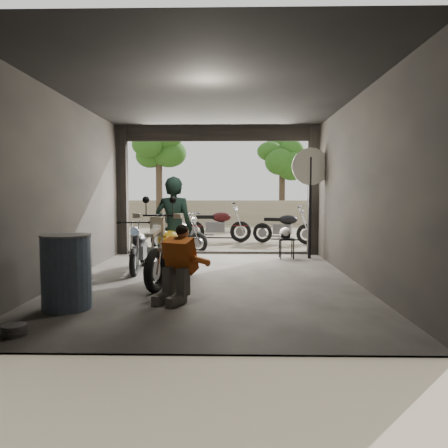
{
  "coord_description": "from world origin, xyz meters",
  "views": [
    {
      "loc": [
        0.39,
        -7.52,
        1.54
      ],
      "look_at": [
        0.22,
        0.6,
        0.97
      ],
      "focal_mm": 35.0,
      "sensor_mm": 36.0,
      "label": 1
    }
  ],
  "objects_px": {
    "outside_bike_b": "(217,222)",
    "helmet": "(285,233)",
    "stool": "(286,241)",
    "sign_post": "(310,184)",
    "left_bike": "(139,246)",
    "outside_bike_c": "(284,225)",
    "rider": "(174,229)",
    "mechanic": "(176,266)",
    "oil_drum": "(67,273)",
    "outside_bike_a": "(178,232)",
    "main_bike": "(172,248)"
  },
  "relations": [
    {
      "from": "outside_bike_b",
      "to": "helmet",
      "type": "height_order",
      "value": "outside_bike_b"
    },
    {
      "from": "stool",
      "to": "sign_post",
      "type": "height_order",
      "value": "sign_post"
    },
    {
      "from": "left_bike",
      "to": "sign_post",
      "type": "distance_m",
      "value": 4.2
    },
    {
      "from": "outside_bike_c",
      "to": "rider",
      "type": "xyz_separation_m",
      "value": [
        -2.61,
        -5.81,
        0.33
      ]
    },
    {
      "from": "outside_bike_c",
      "to": "mechanic",
      "type": "bearing_deg",
      "value": -179.12
    },
    {
      "from": "mechanic",
      "to": "oil_drum",
      "type": "xyz_separation_m",
      "value": [
        -1.39,
        -0.41,
        -0.03
      ]
    },
    {
      "from": "left_bike",
      "to": "outside_bike_a",
      "type": "bearing_deg",
      "value": 79.28
    },
    {
      "from": "outside_bike_b",
      "to": "sign_post",
      "type": "relative_size",
      "value": 0.72
    },
    {
      "from": "main_bike",
      "to": "helmet",
      "type": "bearing_deg",
      "value": 65.5
    },
    {
      "from": "left_bike",
      "to": "helmet",
      "type": "height_order",
      "value": "left_bike"
    },
    {
      "from": "outside_bike_b",
      "to": "mechanic",
      "type": "bearing_deg",
      "value": -178.8
    },
    {
      "from": "main_bike",
      "to": "left_bike",
      "type": "relative_size",
      "value": 1.23
    },
    {
      "from": "helmet",
      "to": "sign_post",
      "type": "height_order",
      "value": "sign_post"
    },
    {
      "from": "main_bike",
      "to": "stool",
      "type": "height_order",
      "value": "main_bike"
    },
    {
      "from": "stool",
      "to": "helmet",
      "type": "distance_m",
      "value": 0.21
    },
    {
      "from": "outside_bike_c",
      "to": "oil_drum",
      "type": "bearing_deg",
      "value": 172.89
    },
    {
      "from": "sign_post",
      "to": "left_bike",
      "type": "bearing_deg",
      "value": -154.32
    },
    {
      "from": "outside_bike_a",
      "to": "outside_bike_b",
      "type": "bearing_deg",
      "value": 4.28
    },
    {
      "from": "outside_bike_b",
      "to": "sign_post",
      "type": "distance_m",
      "value": 4.39
    },
    {
      "from": "rider",
      "to": "mechanic",
      "type": "bearing_deg",
      "value": 106.96
    },
    {
      "from": "left_bike",
      "to": "oil_drum",
      "type": "relative_size",
      "value": 1.52
    },
    {
      "from": "outside_bike_a",
      "to": "mechanic",
      "type": "height_order",
      "value": "mechanic"
    },
    {
      "from": "rider",
      "to": "outside_bike_c",
      "type": "bearing_deg",
      "value": -105.96
    },
    {
      "from": "mechanic",
      "to": "stool",
      "type": "relative_size",
      "value": 2.15
    },
    {
      "from": "outside_bike_a",
      "to": "sign_post",
      "type": "relative_size",
      "value": 0.59
    },
    {
      "from": "helmet",
      "to": "oil_drum",
      "type": "relative_size",
      "value": 0.28
    },
    {
      "from": "rider",
      "to": "helmet",
      "type": "height_order",
      "value": "rider"
    },
    {
      "from": "outside_bike_c",
      "to": "oil_drum",
      "type": "distance_m",
      "value": 8.62
    },
    {
      "from": "main_bike",
      "to": "left_bike",
      "type": "xyz_separation_m",
      "value": [
        -0.81,
        1.19,
        -0.11
      ]
    },
    {
      "from": "main_bike",
      "to": "left_bike",
      "type": "distance_m",
      "value": 1.44
    },
    {
      "from": "rider",
      "to": "main_bike",
      "type": "bearing_deg",
      "value": 97.32
    },
    {
      "from": "outside_bike_b",
      "to": "outside_bike_c",
      "type": "bearing_deg",
      "value": -96.51
    },
    {
      "from": "left_bike",
      "to": "stool",
      "type": "relative_size",
      "value": 3.06
    },
    {
      "from": "left_bike",
      "to": "rider",
      "type": "xyz_separation_m",
      "value": [
        0.81,
        -0.92,
        0.41
      ]
    },
    {
      "from": "stool",
      "to": "outside_bike_c",
      "type": "bearing_deg",
      "value": 84.33
    },
    {
      "from": "left_bike",
      "to": "mechanic",
      "type": "relative_size",
      "value": 1.42
    },
    {
      "from": "stool",
      "to": "outside_bike_b",
      "type": "bearing_deg",
      "value": 116.13
    },
    {
      "from": "outside_bike_c",
      "to": "helmet",
      "type": "relative_size",
      "value": 6.18
    },
    {
      "from": "outside_bike_c",
      "to": "rider",
      "type": "distance_m",
      "value": 6.37
    },
    {
      "from": "sign_post",
      "to": "outside_bike_b",
      "type": "bearing_deg",
      "value": 123.61
    },
    {
      "from": "left_bike",
      "to": "rider",
      "type": "height_order",
      "value": "rider"
    },
    {
      "from": "left_bike",
      "to": "mechanic",
      "type": "bearing_deg",
      "value": -69.81
    },
    {
      "from": "left_bike",
      "to": "rider",
      "type": "relative_size",
      "value": 0.82
    },
    {
      "from": "outside_bike_a",
      "to": "rider",
      "type": "height_order",
      "value": "rider"
    },
    {
      "from": "main_bike",
      "to": "rider",
      "type": "bearing_deg",
      "value": 102.51
    },
    {
      "from": "left_bike",
      "to": "outside_bike_b",
      "type": "distance_m",
      "value": 5.42
    },
    {
      "from": "outside_bike_b",
      "to": "outside_bike_a",
      "type": "bearing_deg",
      "value": 161.37
    },
    {
      "from": "helmet",
      "to": "oil_drum",
      "type": "distance_m",
      "value": 5.72
    },
    {
      "from": "outside_bike_c",
      "to": "sign_post",
      "type": "distance_m",
      "value": 3.42
    },
    {
      "from": "helmet",
      "to": "sign_post",
      "type": "relative_size",
      "value": 0.11
    }
  ]
}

